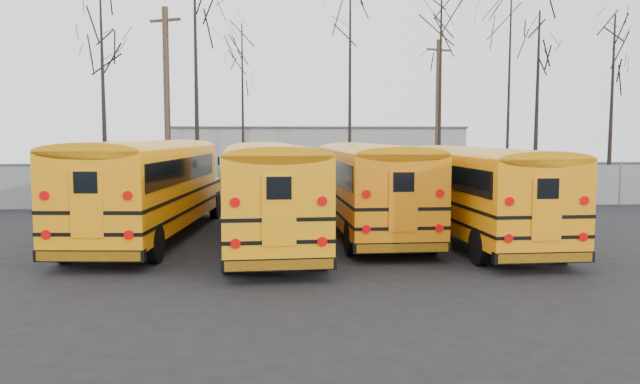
{
  "coord_description": "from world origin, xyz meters",
  "views": [
    {
      "loc": [
        -1.22,
        -18.08,
        3.49
      ],
      "look_at": [
        0.21,
        2.5,
        1.6
      ],
      "focal_mm": 35.0,
      "sensor_mm": 36.0,
      "label": 1
    }
  ],
  "objects": [
    {
      "name": "ground",
      "position": [
        0.0,
        0.0,
        0.0
      ],
      "size": [
        120.0,
        120.0,
        0.0
      ],
      "primitive_type": "plane",
      "color": "black",
      "rests_on": "ground"
    },
    {
      "name": "fence",
      "position": [
        0.0,
        12.0,
        1.0
      ],
      "size": [
        40.0,
        0.04,
        2.0
      ],
      "primitive_type": "cube",
      "color": "gray",
      "rests_on": "ground"
    },
    {
      "name": "distant_building",
      "position": [
        2.0,
        32.0,
        2.0
      ],
      "size": [
        22.0,
        8.0,
        4.0
      ],
      "primitive_type": "cube",
      "color": "#999995",
      "rests_on": "ground"
    },
    {
      "name": "bus_a",
      "position": [
        -5.47,
        2.84,
        1.97
      ],
      "size": [
        3.74,
        12.18,
        3.36
      ],
      "rotation": [
        0.0,
        0.0,
        -0.08
      ],
      "color": "black",
      "rests_on": "ground"
    },
    {
      "name": "bus_b",
      "position": [
        -1.51,
        1.41,
        1.92
      ],
      "size": [
        3.44,
        11.87,
        3.28
      ],
      "rotation": [
        0.0,
        0.0,
        0.06
      ],
      "color": "black",
      "rests_on": "ground"
    },
    {
      "name": "bus_c",
      "position": [
        1.98,
        3.36,
        1.9
      ],
      "size": [
        3.0,
        11.65,
        3.24
      ],
      "rotation": [
        0.0,
        0.0,
        0.03
      ],
      "color": "black",
      "rests_on": "ground"
    },
    {
      "name": "bus_d",
      "position": [
        5.2,
        1.68,
        1.84
      ],
      "size": [
        3.02,
        11.33,
        3.15
      ],
      "rotation": [
        0.0,
        0.0,
        0.04
      ],
      "color": "black",
      "rests_on": "ground"
    },
    {
      "name": "utility_pole_left",
      "position": [
        -6.84,
        14.71,
        5.12
      ],
      "size": [
        1.67,
        0.85,
        9.97
      ],
      "rotation": [
        0.0,
        0.0,
        -0.42
      ],
      "color": "#493729",
      "rests_on": "ground"
    },
    {
      "name": "utility_pole_right",
      "position": [
        8.62,
        19.7,
        4.75
      ],
      "size": [
        1.58,
        0.71,
        9.25
      ],
      "rotation": [
        0.0,
        0.0,
        0.37
      ],
      "color": "#493B29",
      "rests_on": "ground"
    },
    {
      "name": "tree_1",
      "position": [
        -9.96,
        14.39,
        5.15
      ],
      "size": [
        0.26,
        0.26,
        10.3
      ],
      "primitive_type": "cone",
      "color": "black",
      "rests_on": "ground"
    },
    {
      "name": "tree_2",
      "position": [
        -5.2,
        13.64,
        6.23
      ],
      "size": [
        0.26,
        0.26,
        12.46
      ],
      "primitive_type": "cone",
      "color": "black",
      "rests_on": "ground"
    },
    {
      "name": "tree_3",
      "position": [
        -3.13,
        17.7,
        4.86
      ],
      "size": [
        0.26,
        0.26,
        9.72
      ],
      "primitive_type": "cone",
      "color": "black",
      "rests_on": "ground"
    },
    {
      "name": "tree_4",
      "position": [
        2.5,
        13.67,
        6.35
      ],
      "size": [
        0.26,
        0.26,
        12.7
      ],
      "primitive_type": "cone",
      "color": "black",
      "rests_on": "ground"
    },
    {
      "name": "tree_5",
      "position": [
        7.18,
        13.79,
        5.76
      ],
      "size": [
        0.26,
        0.26,
        11.52
      ],
      "primitive_type": "cone",
      "color": "black",
      "rests_on": "ground"
    },
    {
      "name": "tree_6",
      "position": [
        11.17,
        14.75,
        6.45
      ],
      "size": [
        0.26,
        0.26,
        12.89
      ],
      "primitive_type": "cone",
      "color": "black",
      "rests_on": "ground"
    },
    {
      "name": "tree_7",
      "position": [
        12.97,
        15.3,
        5.09
      ],
      "size": [
        0.26,
        0.26,
        10.18
      ],
      "primitive_type": "cone",
      "color": "black",
      "rests_on": "ground"
    },
    {
      "name": "tree_8",
      "position": [
        17.23,
        15.36,
        5.01
      ],
      "size": [
        0.26,
        0.26,
        10.03
      ],
      "primitive_type": "cone",
      "color": "black",
      "rests_on": "ground"
    }
  ]
}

